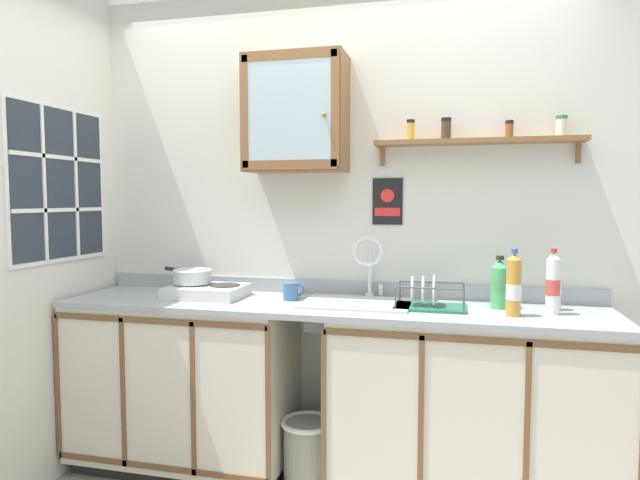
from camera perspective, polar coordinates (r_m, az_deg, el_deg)
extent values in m
cube|color=silver|center=(3.06, 2.03, 1.84)|extent=(3.38, 0.05, 2.68)
cube|color=black|center=(3.38, -13.31, -20.84)|extent=(1.13, 0.50, 0.08)
cube|color=beige|center=(3.19, -13.70, -13.61)|extent=(1.16, 0.56, 0.83)
cube|color=brown|center=(2.85, -16.54, -7.99)|extent=(1.16, 0.01, 0.03)
cube|color=brown|center=(3.09, -16.23, -21.54)|extent=(1.16, 0.01, 0.03)
cube|color=brown|center=(3.27, -25.38, -13.45)|extent=(0.02, 0.01, 0.76)
cube|color=brown|center=(3.05, -19.60, -14.57)|extent=(0.02, 0.01, 0.76)
cube|color=brown|center=(2.87, -12.93, -15.68)|extent=(0.02, 0.01, 0.76)
cube|color=brown|center=(2.72, -5.37, -16.68)|extent=(0.02, 0.01, 0.76)
cube|color=beige|center=(2.85, 15.28, -15.81)|extent=(1.32, 0.56, 0.83)
cube|color=brown|center=(2.47, 15.60, -9.87)|extent=(1.32, 0.01, 0.03)
cube|color=brown|center=(2.65, 0.37, -17.25)|extent=(0.02, 0.01, 0.76)
cube|color=brown|center=(2.59, 10.33, -17.85)|extent=(0.02, 0.01, 0.76)
cube|color=brown|center=(2.60, 20.50, -17.94)|extent=(0.02, 0.01, 0.76)
cube|color=#9EA3A8|center=(2.81, 0.69, -6.86)|extent=(2.74, 0.59, 0.03)
cube|color=#9EA3A8|center=(3.06, 1.87, -4.90)|extent=(2.74, 0.02, 0.08)
cube|color=silver|center=(2.80, 3.79, -6.49)|extent=(0.54, 0.38, 0.01)
cube|color=slate|center=(2.82, 3.77, -8.84)|extent=(0.46, 0.30, 0.01)
cube|color=slate|center=(2.96, 4.32, -7.18)|extent=(0.46, 0.01, 0.12)
cube|color=slate|center=(2.66, 3.18, -8.47)|extent=(0.46, 0.01, 0.12)
cylinder|color=#4C4C51|center=(2.82, 3.77, -8.88)|extent=(0.04, 0.04, 0.01)
cylinder|color=silver|center=(2.99, 5.12, -5.67)|extent=(0.05, 0.05, 0.02)
cylinder|color=silver|center=(2.97, 5.14, -3.24)|extent=(0.02, 0.02, 0.23)
torus|color=silver|center=(2.89, 4.94, -1.15)|extent=(0.16, 0.02, 0.16)
cylinder|color=silver|center=(2.98, 6.27, -5.08)|extent=(0.02, 0.02, 0.06)
cube|color=silver|center=(3.05, -11.55, -5.19)|extent=(0.40, 0.31, 0.06)
cylinder|color=#2D2D2D|center=(3.11, -12.96, -4.41)|extent=(0.16, 0.16, 0.01)
cylinder|color=#2D2D2D|center=(3.03, -9.73, -4.59)|extent=(0.16, 0.16, 0.01)
cylinder|color=black|center=(2.97, -14.40, -5.50)|extent=(0.03, 0.02, 0.03)
cylinder|color=black|center=(2.88, -11.05, -5.73)|extent=(0.03, 0.02, 0.03)
cylinder|color=silver|center=(3.10, -12.97, -3.72)|extent=(0.21, 0.21, 0.07)
torus|color=silver|center=(3.10, -12.98, -3.08)|extent=(0.21, 0.21, 0.01)
cylinder|color=black|center=(3.25, -14.78, -2.95)|extent=(0.16, 0.10, 0.02)
cylinder|color=silver|center=(2.86, 22.92, -4.96)|extent=(0.06, 0.06, 0.17)
cone|color=silver|center=(2.84, 22.97, -2.98)|extent=(0.06, 0.06, 0.03)
cylinder|color=#2D59B2|center=(2.84, 22.99, -2.49)|extent=(0.03, 0.03, 0.02)
cylinder|color=white|center=(2.86, 22.93, -4.65)|extent=(0.07, 0.07, 0.05)
cylinder|color=#4CB266|center=(2.81, 17.96, -4.71)|extent=(0.08, 0.08, 0.20)
cone|color=#4CB266|center=(2.80, 18.02, -2.33)|extent=(0.08, 0.08, 0.04)
cylinder|color=#262626|center=(2.79, 18.03, -1.75)|extent=(0.04, 0.04, 0.02)
cylinder|color=#4C9959|center=(2.81, 17.97, -4.33)|extent=(0.09, 0.09, 0.06)
cylinder|color=gold|center=(2.64, 19.29, -4.68)|extent=(0.07, 0.07, 0.25)
cone|color=gold|center=(2.63, 19.37, -1.61)|extent=(0.06, 0.06, 0.03)
cylinder|color=#2D59B2|center=(2.62, 19.38, -1.08)|extent=(0.03, 0.03, 0.02)
cylinder|color=white|center=(2.65, 19.28, -5.05)|extent=(0.07, 0.07, 0.07)
cylinder|color=white|center=(2.74, 22.82, -4.44)|extent=(0.06, 0.06, 0.26)
cone|color=white|center=(2.73, 22.90, -1.51)|extent=(0.06, 0.06, 0.03)
cylinder|color=red|center=(2.72, 22.92, -1.01)|extent=(0.03, 0.03, 0.02)
cylinder|color=#D84C3F|center=(2.74, 22.82, -4.50)|extent=(0.06, 0.06, 0.07)
cube|color=#26664C|center=(2.74, 11.25, -6.79)|extent=(0.34, 0.22, 0.01)
cylinder|color=#4C4F54|center=(2.64, 7.75, -5.90)|extent=(0.01, 0.01, 0.10)
cylinder|color=#4C4F54|center=(2.63, 14.59, -6.06)|extent=(0.01, 0.01, 0.10)
cylinder|color=#4C4F54|center=(2.84, 8.20, -5.19)|extent=(0.01, 0.01, 0.10)
cylinder|color=#4C4F54|center=(2.83, 14.55, -5.33)|extent=(0.01, 0.01, 0.10)
cylinder|color=#4C4F54|center=(2.62, 11.18, -4.89)|extent=(0.31, 0.01, 0.01)
cylinder|color=#4C4F54|center=(2.82, 11.38, -4.25)|extent=(0.31, 0.01, 0.01)
cylinder|color=white|center=(2.73, 9.49, -5.07)|extent=(0.01, 0.13, 0.13)
cylinder|color=white|center=(2.73, 10.56, -5.10)|extent=(0.01, 0.14, 0.14)
cylinder|color=white|center=(2.72, 11.63, -5.12)|extent=(0.01, 0.15, 0.15)
cylinder|color=#3F6699|center=(2.90, -3.02, -5.29)|extent=(0.08, 0.08, 0.09)
torus|color=#3F6699|center=(2.92, -2.17, -5.15)|extent=(0.06, 0.05, 0.06)
cube|color=brown|center=(3.00, -2.46, 12.82)|extent=(0.53, 0.25, 0.61)
cube|color=silver|center=(2.87, -3.23, 13.19)|extent=(0.44, 0.01, 0.50)
cube|color=brown|center=(2.95, -7.80, 12.92)|extent=(0.04, 0.01, 0.57)
cube|color=brown|center=(2.81, 1.57, 13.39)|extent=(0.04, 0.01, 0.57)
cube|color=brown|center=(2.93, -3.26, 18.50)|extent=(0.50, 0.01, 0.05)
cube|color=brown|center=(2.84, -3.21, 7.72)|extent=(0.50, 0.01, 0.05)
sphere|color=olive|center=(2.80, 0.41, 12.79)|extent=(0.02, 0.02, 0.02)
cube|color=brown|center=(2.91, 15.84, 9.73)|extent=(1.02, 0.14, 0.02)
cube|color=brown|center=(2.99, 6.45, 8.52)|extent=(0.02, 0.03, 0.10)
cube|color=brown|center=(3.01, 25.03, 8.12)|extent=(0.02, 0.03, 0.10)
cylinder|color=gold|center=(2.92, 9.29, 10.93)|extent=(0.04, 0.04, 0.09)
cylinder|color=black|center=(2.92, 9.30, 11.95)|extent=(0.04, 0.04, 0.02)
cylinder|color=#4C3326|center=(2.91, 12.84, 10.94)|extent=(0.05, 0.05, 0.09)
cylinder|color=black|center=(2.91, 12.86, 11.99)|extent=(0.05, 0.05, 0.02)
cylinder|color=brown|center=(2.93, 18.88, 10.56)|extent=(0.04, 0.04, 0.07)
cylinder|color=black|center=(2.93, 18.90, 11.39)|extent=(0.04, 0.04, 0.02)
cylinder|color=silver|center=(2.96, 23.56, 10.51)|extent=(0.05, 0.05, 0.09)
cylinder|color=#33723F|center=(2.97, 23.59, 11.48)|extent=(0.05, 0.05, 0.02)
cube|color=black|center=(2.99, 6.96, 3.96)|extent=(0.16, 0.01, 0.25)
cube|color=red|center=(2.98, 6.94, 2.89)|extent=(0.14, 0.00, 0.04)
cylinder|color=red|center=(2.98, 6.95, 4.55)|extent=(0.07, 0.00, 0.07)
cube|color=#262D38|center=(3.19, -25.21, 5.26)|extent=(0.01, 0.67, 0.77)
cube|color=white|center=(3.20, -25.35, 5.25)|extent=(0.02, 0.72, 0.82)
cube|color=white|center=(3.10, -26.52, 5.26)|extent=(0.01, 0.02, 0.77)
cube|color=white|center=(3.28, -23.80, 5.26)|extent=(0.01, 0.02, 0.77)
cube|color=white|center=(3.19, -25.05, 2.82)|extent=(0.01, 0.67, 0.02)
cube|color=white|center=(3.19, -25.20, 7.70)|extent=(0.01, 0.67, 0.02)
cylinder|color=gray|center=(3.00, -1.27, -21.30)|extent=(0.24, 0.24, 0.35)
torus|color=white|center=(2.93, -1.27, -18.23)|extent=(0.27, 0.27, 0.02)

